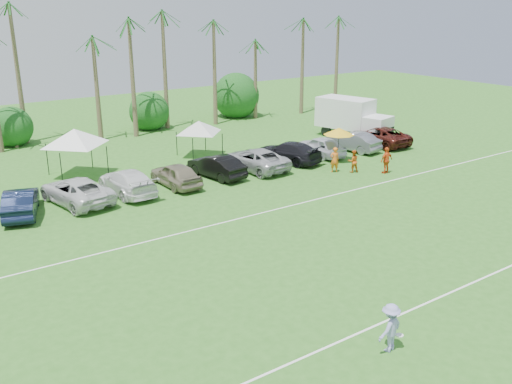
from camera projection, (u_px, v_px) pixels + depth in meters
ground at (455, 333)px, 20.47m from camera, size 120.00×120.00×0.00m
field_lines at (310, 256)px, 26.68m from camera, size 80.00×12.10×0.01m
palm_tree_4 at (31, 53)px, 45.40m from camera, size 2.40×2.40×8.90m
palm_tree_5 at (79, 39)px, 47.30m from camera, size 2.40×2.40×9.90m
palm_tree_6 at (124, 28)px, 49.21m from camera, size 2.40×2.40×10.90m
palm_tree_7 at (165, 17)px, 51.13m from camera, size 2.40×2.40×11.90m
palm_tree_8 at (214, 44)px, 54.67m from camera, size 2.40×2.40×8.90m
palm_tree_9 at (256, 33)px, 57.13m from camera, size 2.40×2.40×9.90m
palm_tree_10 at (295, 23)px, 59.58m from camera, size 2.40×2.40×10.90m
palm_tree_11 at (324, 14)px, 61.50m from camera, size 2.40×2.40×11.90m
bush_tree_1 at (11, 124)px, 46.88m from camera, size 4.00×4.00×4.00m
bush_tree_2 at (146, 109)px, 53.43m from camera, size 4.00×4.00×4.00m
bush_tree_3 at (235, 99)px, 58.89m from camera, size 4.00×4.00×4.00m
sideline_player_a at (335, 160)px, 39.63m from camera, size 0.77×0.65×1.78m
sideline_player_b at (353, 161)px, 39.62m from camera, size 0.95×0.86×1.59m
sideline_player_c at (386, 160)px, 39.36m from camera, size 1.09×0.47×1.85m
box_truck at (353, 117)px, 49.54m from camera, size 4.00×6.96×3.38m
canopy_tent_left at (74, 129)px, 37.90m from camera, size 4.75×4.75×3.85m
canopy_tent_right at (199, 121)px, 43.13m from camera, size 3.98×3.98×3.22m
market_umbrella at (339, 131)px, 41.87m from camera, size 2.29×2.29×2.55m
frisbee_player at (390, 328)px, 19.22m from camera, size 1.22×0.83×1.75m
parked_car_1 at (21, 202)px, 31.60m from camera, size 3.02×4.93×1.53m
parked_car_2 at (76, 191)px, 33.49m from camera, size 3.45×5.88×1.53m
parked_car_3 at (127, 182)px, 35.17m from camera, size 2.28×5.34×1.53m
parked_car_4 at (176, 175)px, 36.64m from camera, size 1.91×4.54×1.53m
parked_car_5 at (216, 166)px, 38.52m from camera, size 2.29×4.85×1.53m
parked_car_6 at (255, 159)px, 40.22m from camera, size 3.02×5.72×1.53m
parked_car_7 at (288, 152)px, 42.16m from camera, size 3.46×5.67×1.53m
parked_car_8 at (321, 146)px, 43.85m from camera, size 1.93×4.55×1.53m
parked_car_9 at (352, 141)px, 45.43m from camera, size 2.36×4.86×1.53m
parked_car_10 at (380, 136)px, 47.22m from camera, size 2.62×5.56×1.53m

